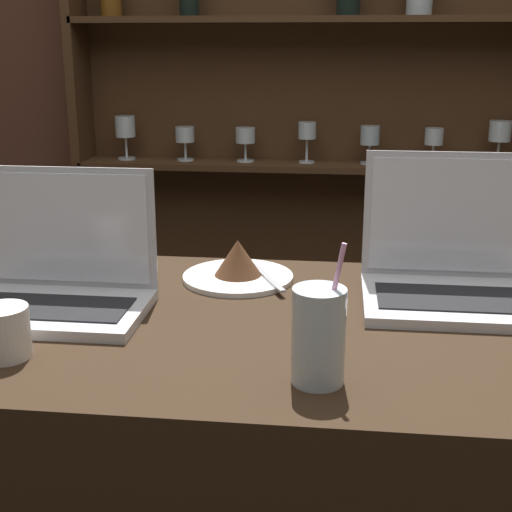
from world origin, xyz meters
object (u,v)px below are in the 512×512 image
object	(u,v)px
cake_plate	(238,266)
water_glass	(319,336)
coffee_cup	(4,332)
laptop_near	(58,278)
laptop_far	(453,268)

from	to	relation	value
cake_plate	water_glass	size ratio (longest dim) A/B	1.09
coffee_cup	water_glass	bearing A→B (deg)	-3.35
water_glass	coffee_cup	xyz separation A→B (m)	(-0.46, 0.03, -0.03)
laptop_near	cake_plate	size ratio (longest dim) A/B	1.48
water_glass	cake_plate	bearing A→B (deg)	111.99
cake_plate	coffee_cup	distance (m)	0.48
laptop_near	water_glass	size ratio (longest dim) A/B	1.61
cake_plate	water_glass	distance (m)	0.45
laptop_near	cake_plate	xyz separation A→B (m)	(0.29, 0.18, -0.03)
water_glass	coffee_cup	distance (m)	0.46
cake_plate	coffee_cup	xyz separation A→B (m)	(-0.29, -0.39, 0.01)
cake_plate	laptop_near	bearing A→B (deg)	-147.33
laptop_far	cake_plate	xyz separation A→B (m)	(-0.40, 0.06, -0.03)
laptop_near	coffee_cup	bearing A→B (deg)	-90.64
laptop_near	cake_plate	bearing A→B (deg)	32.67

